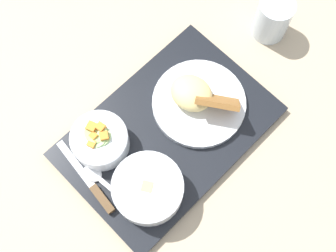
{
  "coord_description": "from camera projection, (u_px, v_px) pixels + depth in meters",
  "views": [
    {
      "loc": [
        -0.2,
        -0.18,
        0.84
      ],
      "look_at": [
        0.0,
        0.0,
        0.05
      ],
      "focal_mm": 45.0,
      "sensor_mm": 36.0,
      "label": 1
    }
  ],
  "objects": [
    {
      "name": "ground_plane",
      "position": [
        168.0,
        133.0,
        0.89
      ],
      "size": [
        4.0,
        4.0,
        0.0
      ],
      "primitive_type": "plane",
      "color": "tan"
    },
    {
      "name": "glass_water",
      "position": [
        272.0,
        20.0,
        0.93
      ],
      "size": [
        0.08,
        0.08,
        0.1
      ],
      "color": "silver",
      "rests_on": "ground_plane"
    },
    {
      "name": "plate_main",
      "position": [
        198.0,
        100.0,
        0.87
      ],
      "size": [
        0.2,
        0.2,
        0.08
      ],
      "color": "silver",
      "rests_on": "serving_tray"
    },
    {
      "name": "bowl_salad",
      "position": [
        100.0,
        140.0,
        0.83
      ],
      "size": [
        0.11,
        0.11,
        0.06
      ],
      "color": "silver",
      "rests_on": "serving_tray"
    },
    {
      "name": "bowl_soup",
      "position": [
        148.0,
        189.0,
        0.8
      ],
      "size": [
        0.14,
        0.14,
        0.06
      ],
      "color": "silver",
      "rests_on": "serving_tray"
    },
    {
      "name": "spoon",
      "position": [
        101.0,
        181.0,
        0.83
      ],
      "size": [
        0.03,
        0.13,
        0.01
      ],
      "rotation": [
        0.0,
        0.0,
        1.61
      ],
      "color": "silver",
      "rests_on": "serving_tray"
    },
    {
      "name": "knife",
      "position": [
        95.0,
        190.0,
        0.82
      ],
      "size": [
        0.04,
        0.18,
        0.02
      ],
      "rotation": [
        0.0,
        0.0,
        1.41
      ],
      "color": "silver",
      "rests_on": "serving_tray"
    },
    {
      "name": "serving_tray",
      "position": [
        168.0,
        132.0,
        0.88
      ],
      "size": [
        0.45,
        0.31,
        0.02
      ],
      "color": "black",
      "rests_on": "ground_plane"
    }
  ]
}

